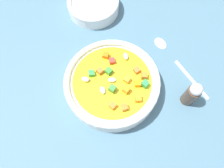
% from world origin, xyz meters
% --- Properties ---
extents(ground_plane, '(1.40, 1.40, 0.02)m').
position_xyz_m(ground_plane, '(0.00, 0.00, -0.01)').
color(ground_plane, '#42667A').
extents(soup_bowl_main, '(0.21, 0.21, 0.05)m').
position_xyz_m(soup_bowl_main, '(-0.00, 0.00, 0.02)').
color(soup_bowl_main, white).
rests_on(soup_bowl_main, ground_plane).
extents(spoon, '(0.08, 0.19, 0.01)m').
position_xyz_m(spoon, '(-0.15, 0.07, 0.00)').
color(spoon, silver).
rests_on(spoon, ground_plane).
extents(side_bowl_small, '(0.14, 0.14, 0.04)m').
position_xyz_m(side_bowl_small, '(-0.15, -0.18, 0.02)').
color(side_bowl_small, white).
rests_on(side_bowl_small, ground_plane).
extents(pepper_shaker, '(0.03, 0.03, 0.07)m').
position_xyz_m(pepper_shaker, '(-0.08, 0.15, 0.04)').
color(pepper_shaker, '#4C3828').
rests_on(pepper_shaker, ground_plane).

